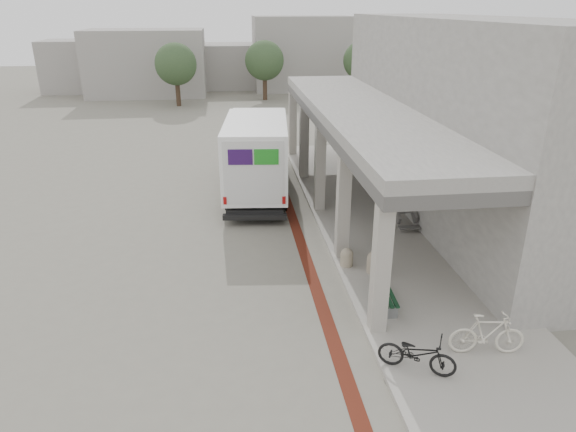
{
  "coord_description": "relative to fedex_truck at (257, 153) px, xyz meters",
  "views": [
    {
      "loc": [
        -1.27,
        -13.65,
        7.36
      ],
      "look_at": [
        0.39,
        0.28,
        1.6
      ],
      "focal_mm": 32.0,
      "sensor_mm": 36.0,
      "label": 1
    }
  ],
  "objects": [
    {
      "name": "tree_right",
      "position": [
        10.1,
        22.02,
        1.45
      ],
      "size": [
        3.2,
        3.2,
        4.8
      ],
      "color": "#38281C",
      "rests_on": "ground"
    },
    {
      "name": "bollard_near",
      "position": [
        2.2,
        -7.22,
        -1.32
      ],
      "size": [
        0.38,
        0.38,
        0.56
      ],
      "color": "gray",
      "rests_on": "sidewalk"
    },
    {
      "name": "bicycle_black",
      "position": [
        2.6,
        -12.09,
        -1.17
      ],
      "size": [
        1.73,
        1.27,
        0.87
      ],
      "primitive_type": "imported",
      "rotation": [
        0.0,
        0.0,
        1.09
      ],
      "color": "black",
      "rests_on": "sidewalk"
    },
    {
      "name": "bike_lane_stripe",
      "position": [
        1.1,
        -4.98,
        -1.72
      ],
      "size": [
        0.35,
        40.0,
        0.01
      ],
      "primitive_type": "cube",
      "color": "#4F1B0F",
      "rests_on": "ground"
    },
    {
      "name": "distant_backdrop",
      "position": [
        -2.75,
        28.91,
        0.98
      ],
      "size": [
        28.0,
        10.0,
        6.5
      ],
      "color": "gray",
      "rests_on": "ground"
    },
    {
      "name": "bicycle_cream",
      "position": [
        4.34,
        -11.71,
        -1.1
      ],
      "size": [
        1.74,
        0.7,
        1.02
      ],
      "primitive_type": "imported",
      "rotation": [
        0.0,
        0.0,
        1.44
      ],
      "color": "beige",
      "rests_on": "sidewalk"
    },
    {
      "name": "tree_left",
      "position": [
        -4.9,
        21.02,
        1.45
      ],
      "size": [
        3.2,
        3.2,
        4.8
      ],
      "color": "#38281C",
      "rests_on": "ground"
    },
    {
      "name": "utility_cabinet",
      "position": [
        5.1,
        -2.97,
        -1.15
      ],
      "size": [
        0.43,
        0.57,
        0.92
      ],
      "primitive_type": "cube",
      "rotation": [
        0.0,
        0.0,
        0.03
      ],
      "color": "gray",
      "rests_on": "sidewalk"
    },
    {
      "name": "sidewalk",
      "position": [
        4.1,
        -6.98,
        -1.67
      ],
      "size": [
        4.4,
        28.0,
        0.12
      ],
      "primitive_type": "cube",
      "color": "#9F998E",
      "rests_on": "ground"
    },
    {
      "name": "bollard_far",
      "position": [
        2.91,
        -7.7,
        -1.28
      ],
      "size": [
        0.44,
        0.44,
        0.65
      ],
      "color": "gray",
      "rests_on": "sidewalk"
    },
    {
      "name": "ground",
      "position": [
        0.1,
        -6.98,
        -1.73
      ],
      "size": [
        120.0,
        120.0,
        0.0
      ],
      "primitive_type": "plane",
      "color": "slate",
      "rests_on": "ground"
    },
    {
      "name": "fedex_truck",
      "position": [
        0.0,
        0.0,
        0.0
      ],
      "size": [
        3.04,
        7.78,
        3.24
      ],
      "rotation": [
        0.0,
        0.0,
        -0.09
      ],
      "color": "black",
      "rests_on": "ground"
    },
    {
      "name": "tree_mid",
      "position": [
        2.1,
        23.02,
        1.45
      ],
      "size": [
        3.2,
        3.2,
        4.8
      ],
      "color": "#38281C",
      "rests_on": "ground"
    },
    {
      "name": "bench",
      "position": [
        2.7,
        -9.39,
        -1.32
      ],
      "size": [
        0.46,
        1.73,
        0.4
      ],
      "rotation": [
        0.0,
        0.0,
        -0.05
      ],
      "color": "gray",
      "rests_on": "sidewalk"
    },
    {
      "name": "transit_building",
      "position": [
        6.93,
        -2.48,
        1.67
      ],
      "size": [
        7.6,
        17.0,
        7.0
      ],
      "color": "gray",
      "rests_on": "ground"
    }
  ]
}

